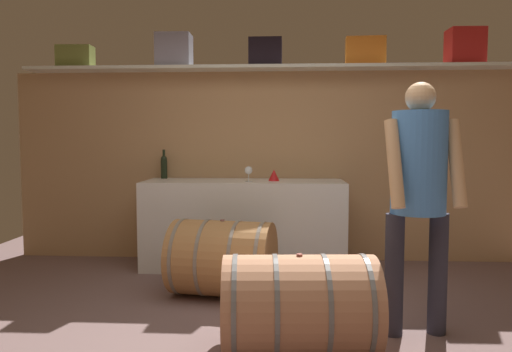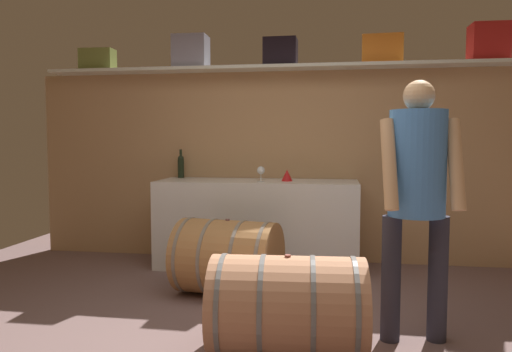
# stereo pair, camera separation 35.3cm
# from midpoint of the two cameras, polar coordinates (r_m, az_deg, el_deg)

# --- Properties ---
(ground_plane) EXTENTS (6.63, 7.86, 0.02)m
(ground_plane) POSITION_cam_midpoint_polar(r_m,az_deg,el_deg) (3.70, -2.32, -16.20)
(ground_plane) COLOR #715855
(back_wall_panel) EXTENTS (5.43, 0.10, 2.00)m
(back_wall_panel) POSITION_cam_midpoint_polar(r_m,az_deg,el_deg) (5.21, -0.49, 1.15)
(back_wall_panel) COLOR tan
(back_wall_panel) RESTS_ON ground
(high_shelf_board) EXTENTS (4.99, 0.40, 0.03)m
(high_shelf_board) POSITION_cam_midpoint_polar(r_m,az_deg,el_deg) (5.11, -0.61, 12.49)
(high_shelf_board) COLOR silver
(high_shelf_board) RESTS_ON back_wall_panel
(toolcase_olive) EXTENTS (0.37, 0.21, 0.23)m
(toolcase_olive) POSITION_cam_midpoint_polar(r_m,az_deg,el_deg) (5.64, -22.13, 12.77)
(toolcase_olive) COLOR olive
(toolcase_olive) RESTS_ON high_shelf_board
(toolcase_grey) EXTENTS (0.36, 0.27, 0.34)m
(toolcase_grey) POSITION_cam_midpoint_polar(r_m,az_deg,el_deg) (5.29, -11.52, 14.17)
(toolcase_grey) COLOR gray
(toolcase_grey) RESTS_ON high_shelf_board
(toolcase_black) EXTENTS (0.34, 0.27, 0.28)m
(toolcase_black) POSITION_cam_midpoint_polar(r_m,az_deg,el_deg) (5.13, -0.90, 14.22)
(toolcase_black) COLOR black
(toolcase_black) RESTS_ON high_shelf_board
(toolcase_orange) EXTENTS (0.41, 0.22, 0.29)m
(toolcase_orange) POSITION_cam_midpoint_polar(r_m,az_deg,el_deg) (5.16, 10.72, 14.11)
(toolcase_orange) COLOR orange
(toolcase_orange) RESTS_ON high_shelf_board
(toolcase_red) EXTENTS (0.34, 0.26, 0.36)m
(toolcase_red) POSITION_cam_midpoint_polar(r_m,az_deg,el_deg) (5.38, 21.52, 13.88)
(toolcase_red) COLOR red
(toolcase_red) RESTS_ON high_shelf_board
(work_cabinet) EXTENTS (1.99, 0.65, 0.87)m
(work_cabinet) POSITION_cam_midpoint_polar(r_m,az_deg,el_deg) (4.92, -3.47, -5.63)
(work_cabinet) COLOR white
(work_cabinet) RESTS_ON ground
(wine_bottle_dark) EXTENTS (0.07, 0.07, 0.31)m
(wine_bottle_dark) POSITION_cam_midpoint_polar(r_m,az_deg,el_deg) (5.25, -12.63, 1.13)
(wine_bottle_dark) COLOR black
(wine_bottle_dark) RESTS_ON work_cabinet
(wine_glass) EXTENTS (0.08, 0.08, 0.15)m
(wine_glass) POSITION_cam_midpoint_polar(r_m,az_deg,el_deg) (4.74, -3.01, 0.59)
(wine_glass) COLOR white
(wine_glass) RESTS_ON work_cabinet
(red_funnel) EXTENTS (0.11, 0.11, 0.11)m
(red_funnel) POSITION_cam_midpoint_polar(r_m,az_deg,el_deg) (4.83, 0.02, 0.09)
(red_funnel) COLOR red
(red_funnel) RESTS_ON work_cabinet
(wine_barrel_near) EXTENTS (0.90, 0.74, 0.63)m
(wine_barrel_near) POSITION_cam_midpoint_polar(r_m,az_deg,el_deg) (4.06, -6.47, -9.56)
(wine_barrel_near) COLOR #AC7745
(wine_barrel_near) RESTS_ON ground
(wine_barrel_far) EXTENTS (0.94, 0.66, 0.61)m
(wine_barrel_far) POSITION_cam_midpoint_polar(r_m,az_deg,el_deg) (2.99, 1.60, -14.89)
(wine_barrel_far) COLOR tan
(wine_barrel_far) RESTS_ON ground
(winemaker_pouring) EXTENTS (0.51, 0.43, 1.65)m
(winemaker_pouring) POSITION_cam_midpoint_polar(r_m,az_deg,el_deg) (3.25, 15.62, -0.64)
(winemaker_pouring) COLOR #2A2A36
(winemaker_pouring) RESTS_ON ground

